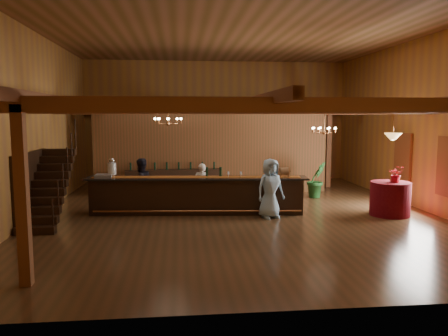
{
  "coord_description": "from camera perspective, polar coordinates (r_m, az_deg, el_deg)",
  "views": [
    {
      "loc": [
        -1.76,
        -13.31,
        3.0
      ],
      "look_at": [
        -0.32,
        0.72,
        1.32
      ],
      "focal_mm": 35.0,
      "sensor_mm": 36.0,
      "label": 1
    }
  ],
  "objects": [
    {
      "name": "backbar_shelf",
      "position": [
        16.64,
        -6.68,
        -1.9
      ],
      "size": [
        3.57,
        0.96,
        0.99
      ],
      "primitive_type": "cube",
      "rotation": [
        0.0,
        0.0,
        0.12
      ],
      "color": "black",
      "rests_on": "floor"
    },
    {
      "name": "wall_left",
      "position": [
        13.97,
        -23.64,
        5.21
      ],
      "size": [
        0.1,
        14.0,
        5.5
      ],
      "primitive_type": "cube",
      "color": "#B27C32",
      "rests_on": "floor"
    },
    {
      "name": "partition_wall",
      "position": [
        16.92,
        -1.58,
        1.88
      ],
      "size": [
        9.0,
        0.18,
        3.1
      ],
      "primitive_type": "cube",
      "color": "brown",
      "rests_on": "floor"
    },
    {
      "name": "round_table",
      "position": [
        14.17,
        20.87,
        -3.76
      ],
      "size": [
        1.18,
        1.18,
        1.02
      ],
      "primitive_type": "cylinder",
      "color": "#52040C",
      "rests_on": "floor"
    },
    {
      "name": "tasting_bar",
      "position": [
        13.53,
        -3.57,
        -3.54
      ],
      "size": [
        6.85,
        1.46,
        1.15
      ],
      "rotation": [
        0.0,
        0.0,
        -0.09
      ],
      "color": "black",
      "rests_on": "floor"
    },
    {
      "name": "bartender",
      "position": [
        14.33,
        -2.91,
        -2.3
      ],
      "size": [
        0.59,
        0.44,
        1.47
      ],
      "primitive_type": "imported",
      "rotation": [
        0.0,
        0.0,
        2.97
      ],
      "color": "white",
      "rests_on": "floor"
    },
    {
      "name": "bar_bottle_1",
      "position": [
        13.53,
        -0.46,
        -0.49
      ],
      "size": [
        0.07,
        0.07,
        0.3
      ],
      "primitive_type": "cylinder",
      "color": "black",
      "rests_on": "tasting_bar"
    },
    {
      "name": "support_posts",
      "position": [
        13.01,
        1.95,
        0.62
      ],
      "size": [
        9.2,
        10.2,
        3.2
      ],
      "color": "brown",
      "rests_on": "floor"
    },
    {
      "name": "ceiling",
      "position": [
        13.66,
        1.72,
        17.34
      ],
      "size": [
        14.0,
        14.0,
        0.0
      ],
      "primitive_type": "plane",
      "rotation": [
        3.14,
        0.0,
        0.0
      ],
      "color": "brown",
      "rests_on": "wall_back"
    },
    {
      "name": "beam_grid",
      "position": [
        13.93,
        1.41,
        7.79
      ],
      "size": [
        11.9,
        13.9,
        0.39
      ],
      "color": "brown",
      "rests_on": "wall_left"
    },
    {
      "name": "glass_rack_tray",
      "position": [
        13.81,
        -15.41,
        -1.0
      ],
      "size": [
        0.5,
        0.5,
        0.1
      ],
      "primitive_type": "cube",
      "color": "gray",
      "rests_on": "tasting_bar"
    },
    {
      "name": "wall_front",
      "position": [
        6.56,
        9.75,
        4.52
      ],
      "size": [
        12.0,
        0.1,
        5.5
      ],
      "primitive_type": "cube",
      "color": "#B27C32",
      "rests_on": "floor"
    },
    {
      "name": "staircase",
      "position": [
        13.25,
        -21.98,
        -2.38
      ],
      "size": [
        1.0,
        2.8,
        2.0
      ],
      "color": "black",
      "rests_on": "floor"
    },
    {
      "name": "raffle_drum",
      "position": [
        13.5,
        7.87,
        -0.46
      ],
      "size": [
        0.34,
        0.24,
        0.3
      ],
      "color": "olive",
      "rests_on": "tasting_bar"
    },
    {
      "name": "guest",
      "position": [
        12.91,
        6.07,
        -2.67
      ],
      "size": [
        1.0,
        0.81,
        1.77
      ],
      "primitive_type": "imported",
      "rotation": [
        0.0,
        0.0,
        0.32
      ],
      "color": "#A4D2F0",
      "rests_on": "floor"
    },
    {
      "name": "table_vase",
      "position": [
        14.09,
        21.17,
        -1.14
      ],
      "size": [
        0.17,
        0.17,
        0.29
      ],
      "primitive_type": "imported",
      "rotation": [
        0.0,
        0.0,
        0.23
      ],
      "color": "#B6703F",
      "rests_on": "round_table"
    },
    {
      "name": "chandelier_right",
      "position": [
        14.66,
        12.95,
        4.88
      ],
      "size": [
        0.8,
        0.8,
        0.8
      ],
      "color": "#B6703F",
      "rests_on": "beam_grid"
    },
    {
      "name": "table_flowers",
      "position": [
        14.04,
        21.58,
        -0.74
      ],
      "size": [
        0.55,
        0.51,
        0.5
      ],
      "primitive_type": "imported",
      "rotation": [
        0.0,
        0.0,
        -0.3
      ],
      "color": "#AF111F",
      "rests_on": "round_table"
    },
    {
      "name": "floor",
      "position": [
        13.76,
        1.63,
        -5.8
      ],
      "size": [
        14.0,
        14.0,
        0.0
      ],
      "primitive_type": "plane",
      "color": "#4B341E",
      "rests_on": "ground"
    },
    {
      "name": "wall_right",
      "position": [
        15.41,
        24.48,
        5.26
      ],
      "size": [
        0.1,
        14.0,
        5.5
      ],
      "primitive_type": "cube",
      "color": "#B27C32",
      "rests_on": "floor"
    },
    {
      "name": "backroom_boxes",
      "position": [
        19.03,
        -1.4,
        -0.67
      ],
      "size": [
        4.1,
        0.6,
        1.1
      ],
      "color": "black",
      "rests_on": "floor"
    },
    {
      "name": "window_right_back",
      "position": [
        16.32,
        22.36,
        1.19
      ],
      "size": [
        0.12,
        1.05,
        1.75
      ],
      "primitive_type": "cube",
      "color": "white",
      "rests_on": "wall_right"
    },
    {
      "name": "chandelier_left",
      "position": [
        13.08,
        -7.32,
        6.16
      ],
      "size": [
        0.8,
        0.8,
        0.49
      ],
      "color": "#B6703F",
      "rests_on": "beam_grid"
    },
    {
      "name": "beverage_dispenser",
      "position": [
        13.83,
        -14.43,
        0.03
      ],
      "size": [
        0.26,
        0.26,
        0.6
      ],
      "color": "silver",
      "rests_on": "tasting_bar"
    },
    {
      "name": "floor_plant",
      "position": [
        16.46,
        11.99,
        -1.49
      ],
      "size": [
        0.89,
        0.81,
        1.34
      ],
      "primitive_type": "imported",
      "rotation": [
        0.0,
        0.0,
        0.35
      ],
      "color": "#1E5520",
      "rests_on": "floor"
    },
    {
      "name": "staff_second",
      "position": [
        14.16,
        -10.82,
        -2.12
      ],
      "size": [
        1.03,
        1.0,
        1.67
      ],
      "primitive_type": "imported",
      "rotation": [
        0.0,
        0.0,
        3.83
      ],
      "color": "black",
      "rests_on": "floor"
    },
    {
      "name": "pendant_lamp",
      "position": [
        13.96,
        21.2,
        3.89
      ],
      "size": [
        0.52,
        0.52,
        0.9
      ],
      "color": "#B6703F",
      "rests_on": "beam_grid"
    },
    {
      "name": "wall_back",
      "position": [
        20.39,
        -0.92,
        6.1
      ],
      "size": [
        12.0,
        0.1,
        5.5
      ],
      "primitive_type": "cube",
      "color": "#B27C32",
      "rests_on": "floor"
    },
    {
      "name": "bar_bottle_0",
      "position": [
        13.54,
        -2.25,
        -0.49
      ],
      "size": [
        0.07,
        0.07,
        0.3
      ],
      "primitive_type": "cylinder",
      "color": "black",
      "rests_on": "tasting_bar"
    }
  ]
}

